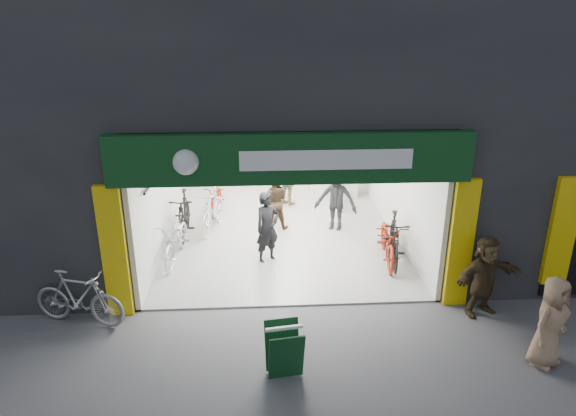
{
  "coord_description": "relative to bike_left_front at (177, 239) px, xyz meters",
  "views": [
    {
      "loc": [
        -0.57,
        -8.74,
        5.39
      ],
      "look_at": [
        0.04,
        1.5,
        1.52
      ],
      "focal_mm": 32.0,
      "sensor_mm": 36.0,
      "label": 1
    }
  ],
  "objects": [
    {
      "name": "bike_right_back",
      "position": [
        4.3,
        3.38,
        -0.04
      ],
      "size": [
        0.51,
        1.61,
        0.96
      ],
      "primitive_type": "imported",
      "rotation": [
        0.0,
        0.0,
        0.04
      ],
      "color": "#BBBCC1",
      "rests_on": "ground"
    },
    {
      "name": "sandwich_board",
      "position": [
        2.27,
        -4.24,
        -0.05
      ],
      "size": [
        0.63,
        0.64,
        0.86
      ],
      "rotation": [
        0.0,
        0.0,
        0.14
      ],
      "color": "#0E3818",
      "rests_on": "ground"
    },
    {
      "name": "ground",
      "position": [
        2.5,
        -2.23,
        -0.52
      ],
      "size": [
        60.0,
        60.0,
        0.0
      ],
      "primitive_type": "plane",
      "color": "#56565B",
      "rests_on": "ground"
    },
    {
      "name": "building",
      "position": [
        3.41,
        2.76,
        3.8
      ],
      "size": [
        17.0,
        10.27,
        8.0
      ],
      "color": "#232326",
      "rests_on": "ground"
    },
    {
      "name": "bike_left_front",
      "position": [
        0.0,
        0.0,
        0.0
      ],
      "size": [
        0.87,
        2.03,
        1.04
      ],
      "primitive_type": "imported",
      "rotation": [
        0.0,
        0.0,
        -0.09
      ],
      "color": "silver",
      "rests_on": "ground"
    },
    {
      "name": "bike_right_front",
      "position": [
        5.0,
        -0.4,
        0.05
      ],
      "size": [
        0.85,
        1.96,
        1.14
      ],
      "primitive_type": "imported",
      "rotation": [
        0.0,
        0.0,
        -0.17
      ],
      "color": "black",
      "rests_on": "ground"
    },
    {
      "name": "bike_left_midfront",
      "position": [
        0.0,
        1.33,
        0.08
      ],
      "size": [
        0.57,
        1.98,
        1.19
      ],
      "primitive_type": "imported",
      "rotation": [
        0.0,
        0.0,
        0.01
      ],
      "color": "black",
      "rests_on": "ground"
    },
    {
      "name": "pedestrian_near",
      "position": [
        6.54,
        -4.2,
        0.26
      ],
      "size": [
        0.91,
        0.83,
        1.57
      ],
      "primitive_type": "imported",
      "rotation": [
        0.0,
        0.0,
        0.57
      ],
      "color": "#957456",
      "rests_on": "ground"
    },
    {
      "name": "customer_d",
      "position": [
        2.79,
        3.48,
        0.29
      ],
      "size": [
        0.97,
        0.93,
        1.62
      ],
      "primitive_type": "imported",
      "rotation": [
        0.0,
        0.0,
        2.41
      ],
      "color": "#8A7250",
      "rests_on": "ground"
    },
    {
      "name": "parked_bike",
      "position": [
        -1.41,
        -2.57,
        0.03
      ],
      "size": [
        1.89,
        1.01,
        1.09
      ],
      "primitive_type": "imported",
      "rotation": [
        0.0,
        0.0,
        1.28
      ],
      "color": "#A4A5A9",
      "rests_on": "ground"
    },
    {
      "name": "pedestrian_far",
      "position": [
        6.12,
        -2.66,
        0.28
      ],
      "size": [
        1.55,
        0.93,
        1.59
      ],
      "primitive_type": "imported",
      "rotation": [
        0.0,
        0.0,
        0.33
      ],
      "color": "#3E2F1C",
      "rests_on": "ground"
    },
    {
      "name": "customer_b",
      "position": [
        2.32,
        1.73,
        0.27
      ],
      "size": [
        0.81,
        0.66,
        1.58
      ],
      "primitive_type": "imported",
      "rotation": [
        0.0,
        0.0,
        3.07
      ],
      "color": "#352418",
      "rests_on": "ground"
    },
    {
      "name": "bike_left_midback",
      "position": [
        0.7,
        3.11,
        -0.1
      ],
      "size": [
        0.68,
        1.65,
        0.85
      ],
      "primitive_type": "imported",
      "rotation": [
        0.0,
        0.0,
        -0.08
      ],
      "color": "maroon",
      "rests_on": "ground"
    },
    {
      "name": "customer_a",
      "position": [
        2.1,
        -0.21,
        0.33
      ],
      "size": [
        0.74,
        0.69,
        1.69
      ],
      "primitive_type": "imported",
      "rotation": [
        0.0,
        0.0,
        0.61
      ],
      "color": "black",
      "rests_on": "ground"
    },
    {
      "name": "customer_c",
      "position": [
        3.93,
        1.52,
        0.37
      ],
      "size": [
        1.31,
        1.06,
        1.77
      ],
      "primitive_type": "imported",
      "rotation": [
        0.0,
        0.0,
        -0.41
      ],
      "color": "black",
      "rests_on": "ground"
    },
    {
      "name": "bike_left_back",
      "position": [
        0.7,
        1.74,
        0.06
      ],
      "size": [
        0.91,
        1.99,
        1.15
      ],
      "primitive_type": "imported",
      "rotation": [
        0.0,
        0.0,
        -0.2
      ],
      "color": "silver",
      "rests_on": "ground"
    },
    {
      "name": "bike_right_mid",
      "position": [
        4.88,
        -0.33,
        0.01
      ],
      "size": [
        0.93,
        2.07,
        1.05
      ],
      "primitive_type": "imported",
      "rotation": [
        0.0,
        0.0,
        -0.12
      ],
      "color": "#9B210E",
      "rests_on": "ground"
    }
  ]
}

